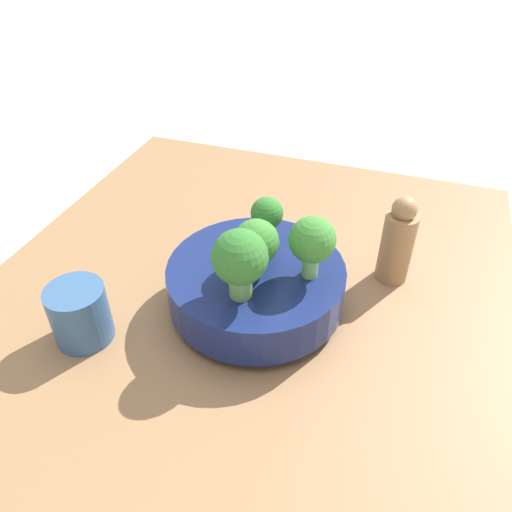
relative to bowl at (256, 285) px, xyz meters
name	(u,v)px	position (x,y,z in m)	size (l,w,h in m)	color
ground_plane	(247,307)	(-0.04, -0.03, -0.08)	(6.00, 6.00, 0.00)	beige
table	(247,297)	(-0.04, -0.03, -0.06)	(0.88, 0.79, 0.04)	olive
bowl	(256,285)	(0.00, 0.00, 0.00)	(0.25, 0.25, 0.07)	navy
broccoli_floret_center	(256,243)	(0.00, 0.00, 0.07)	(0.06, 0.06, 0.07)	#7AB256
broccoli_floret_left	(267,216)	(-0.07, -0.01, 0.07)	(0.05, 0.05, 0.07)	#6BA34C
broccoli_floret_back	(312,241)	(-0.01, 0.07, 0.09)	(0.06, 0.06, 0.09)	#7AB256
broccoli_floret_right	(240,259)	(0.06, 0.00, 0.09)	(0.07, 0.07, 0.10)	#609347
cup	(80,314)	(0.13, -0.20, 0.00)	(0.08, 0.08, 0.08)	#33567F
pepper_mill	(398,242)	(-0.13, 0.18, 0.03)	(0.05, 0.05, 0.14)	#997047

